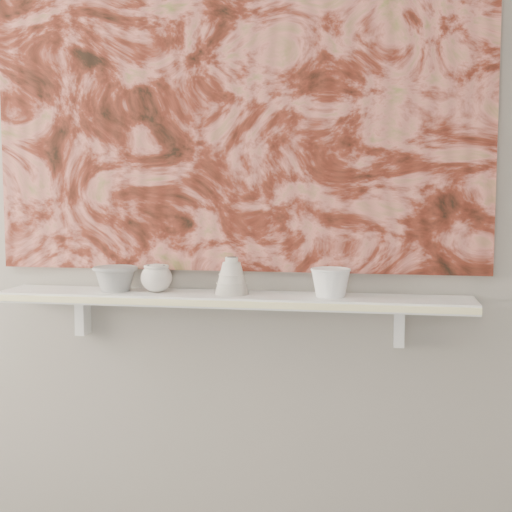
% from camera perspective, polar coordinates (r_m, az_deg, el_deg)
% --- Properties ---
extents(wall_back, '(3.60, 0.00, 3.60)m').
position_cam_1_polar(wall_back, '(2.17, -1.58, 8.36)').
color(wall_back, gray).
rests_on(wall_back, floor).
extents(shelf, '(1.40, 0.18, 0.03)m').
position_cam_1_polar(shelf, '(2.10, -2.07, -3.47)').
color(shelf, silver).
rests_on(shelf, wall_back).
extents(shelf_stripe, '(1.40, 0.01, 0.02)m').
position_cam_1_polar(shelf_stripe, '(2.01, -2.63, -3.87)').
color(shelf_stripe, '#F7EDA5').
rests_on(shelf_stripe, shelf).
extents(bracket_left, '(0.03, 0.06, 0.12)m').
position_cam_1_polar(bracket_left, '(2.32, -13.68, -4.63)').
color(bracket_left, silver).
rests_on(bracket_left, wall_back).
extents(bracket_right, '(0.03, 0.06, 0.12)m').
position_cam_1_polar(bracket_right, '(2.13, 11.38, -5.48)').
color(bracket_right, silver).
rests_on(bracket_right, wall_back).
extents(painting, '(1.50, 0.02, 1.10)m').
position_cam_1_polar(painting, '(2.17, -1.67, 13.39)').
color(painting, maroon).
rests_on(painting, wall_back).
extents(house_motif, '(0.09, 0.00, 0.08)m').
position_cam_1_polar(house_motif, '(2.10, 10.48, 5.15)').
color(house_motif, black).
rests_on(house_motif, painting).
extents(bowl_grey, '(0.16, 0.16, 0.08)m').
position_cam_1_polar(bowl_grey, '(2.19, -11.19, -1.76)').
color(bowl_grey, gray).
rests_on(bowl_grey, shelf).
extents(cup_cream, '(0.11, 0.11, 0.09)m').
position_cam_1_polar(cup_cream, '(2.15, -7.97, -1.75)').
color(cup_cream, beige).
rests_on(cup_cream, shelf).
extents(bell_vessel, '(0.11, 0.11, 0.11)m').
position_cam_1_polar(bell_vessel, '(2.09, -1.96, -1.58)').
color(bell_vessel, beige).
rests_on(bell_vessel, shelf).
extents(bowl_white, '(0.12, 0.12, 0.08)m').
position_cam_1_polar(bowl_white, '(2.05, 5.99, -2.10)').
color(bowl_white, white).
rests_on(bowl_white, shelf).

